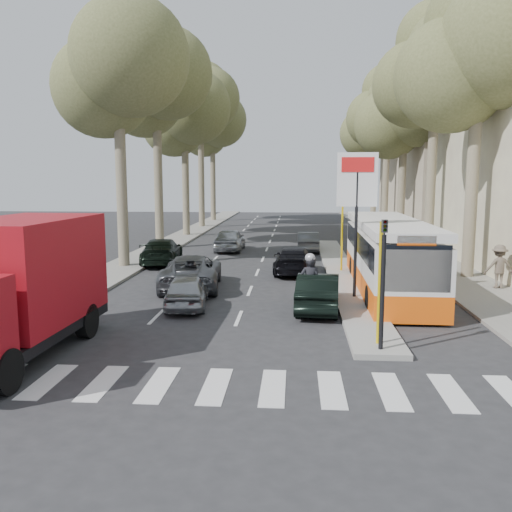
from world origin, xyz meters
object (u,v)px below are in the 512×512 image
(dark_hatchback, at_px, (318,292))
(red_truck, at_px, (14,285))
(motorcycle, at_px, (310,284))
(city_bus, at_px, (388,253))
(silver_hatchback, at_px, (187,291))

(dark_hatchback, xyz_separation_m, red_truck, (-8.09, -5.60, 1.22))
(motorcycle, bearing_deg, red_truck, -147.28)
(motorcycle, bearing_deg, city_bus, 45.09)
(red_truck, xyz_separation_m, motorcycle, (7.78, 5.54, -0.95))
(red_truck, bearing_deg, silver_hatchback, 61.45)
(silver_hatchback, bearing_deg, dark_hatchback, 172.81)
(silver_hatchback, distance_m, city_bus, 8.54)
(silver_hatchback, relative_size, motorcycle, 1.46)
(silver_hatchback, bearing_deg, red_truck, 53.27)
(red_truck, bearing_deg, motorcycle, 37.50)
(red_truck, height_order, motorcycle, red_truck)
(dark_hatchback, distance_m, red_truck, 9.92)
(city_bus, bearing_deg, red_truck, -139.27)
(red_truck, bearing_deg, city_bus, 41.71)
(dark_hatchback, relative_size, motorcycle, 1.66)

